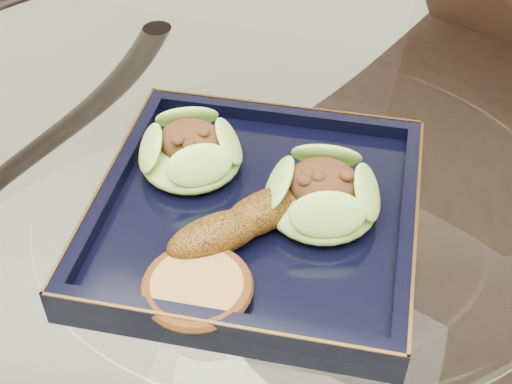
% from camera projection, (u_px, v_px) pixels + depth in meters
% --- Properties ---
extents(dining_table, '(1.13, 1.13, 0.77)m').
position_uv_depth(dining_table, '(292.00, 351.00, 0.72)').
color(dining_table, white).
rests_on(dining_table, ground).
extents(dining_chair, '(0.52, 0.52, 0.96)m').
position_uv_depth(dining_chair, '(486.00, 195.00, 0.98)').
color(dining_chair, '#321810').
rests_on(dining_chair, ground).
extents(navy_plate, '(0.31, 0.31, 0.02)m').
position_uv_depth(navy_plate, '(256.00, 217.00, 0.62)').
color(navy_plate, black).
rests_on(navy_plate, dining_table).
extents(lettuce_wrap_left, '(0.10, 0.10, 0.03)m').
position_uv_depth(lettuce_wrap_left, '(191.00, 154.00, 0.64)').
color(lettuce_wrap_left, '#65A22F').
rests_on(lettuce_wrap_left, navy_plate).
extents(lettuce_wrap_right, '(0.11, 0.11, 0.03)m').
position_uv_depth(lettuce_wrap_right, '(322.00, 197.00, 0.59)').
color(lettuce_wrap_right, '#63982C').
rests_on(lettuce_wrap_right, navy_plate).
extents(roasted_plantain, '(0.12, 0.16, 0.03)m').
position_uv_depth(roasted_plantain, '(264.00, 211.00, 0.58)').
color(roasted_plantain, '#6A3E0B').
rests_on(roasted_plantain, navy_plate).
extents(crumb_patty, '(0.09, 0.09, 0.01)m').
position_uv_depth(crumb_patty, '(197.00, 288.00, 0.54)').
color(crumb_patty, '#AE843A').
rests_on(crumb_patty, navy_plate).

